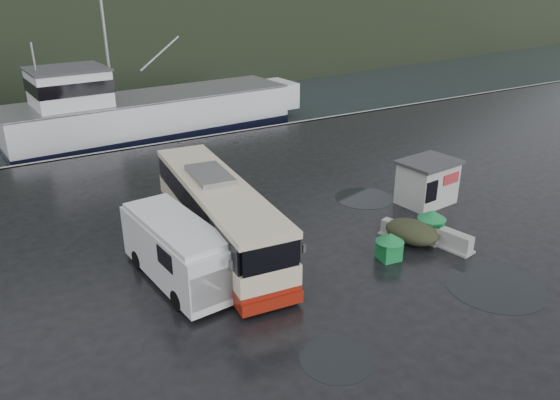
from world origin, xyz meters
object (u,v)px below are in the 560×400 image
ticket_kiosk (425,203)px  jersey_barrier_b (395,236)px  white_van (179,280)px  jersey_barrier_c (454,249)px  coach_bus (220,246)px  fishing_trawler (153,119)px  jersey_barrier_a (426,240)px  waste_bin_right (430,236)px  dome_tent (411,241)px  waste_bin_left (388,259)px

ticket_kiosk → jersey_barrier_b: ticket_kiosk is taller
white_van → jersey_barrier_c: (12.11, -3.97, 0.00)m
coach_bus → fishing_trawler: size_ratio=0.42×
jersey_barrier_a → ticket_kiosk: bearing=46.6°
fishing_trawler → waste_bin_right: bearing=-84.8°
dome_tent → jersey_barrier_a: dome_tent is taller
jersey_barrier_a → fishing_trawler: (-4.06, 28.94, 0.00)m
waste_bin_right → fishing_trawler: 29.05m
white_van → fishing_trawler: (7.60, 26.31, 0.00)m
waste_bin_left → fishing_trawler: size_ratio=0.05×
dome_tent → jersey_barrier_c: size_ratio=1.56×
waste_bin_left → white_van: bearing=160.6°
jersey_barrier_b → fishing_trawler: bearing=96.2°
coach_bus → waste_bin_left: coach_bus is taller
coach_bus → jersey_barrier_b: (7.87, -3.41, 0.00)m
jersey_barrier_c → waste_bin_right: bearing=90.3°
coach_bus → waste_bin_right: 10.28m
jersey_barrier_b → dome_tent: bearing=-70.5°
waste_bin_left → waste_bin_right: 3.35m
dome_tent → ticket_kiosk: 5.08m
coach_bus → ticket_kiosk: size_ratio=3.82×
jersey_barrier_a → jersey_barrier_b: bearing=133.4°
jersey_barrier_b → fishing_trawler: 28.01m
jersey_barrier_a → jersey_barrier_c: jersey_barrier_c is taller
waste_bin_right → dome_tent: (-1.19, 0.04, 0.00)m
dome_tent → waste_bin_left: bearing=-159.8°
coach_bus → jersey_barrier_c: 11.04m
white_van → waste_bin_left: bearing=-24.8°
ticket_kiosk → jersey_barrier_b: (-4.27, -2.34, 0.00)m
ticket_kiosk → jersey_barrier_c: size_ratio=1.87×
waste_bin_right → jersey_barrier_c: size_ratio=0.82×
jersey_barrier_c → fishing_trawler: size_ratio=0.06×
waste_bin_left → jersey_barrier_b: (1.79, 1.58, 0.00)m
coach_bus → jersey_barrier_c: coach_bus is taller
jersey_barrier_c → jersey_barrier_a: bearing=108.7°
waste_bin_right → jersey_barrier_a: 0.51m
white_van → ticket_kiosk: size_ratio=2.07×
waste_bin_left → jersey_barrier_a: 2.87m
dome_tent → jersey_barrier_a: (0.74, -0.28, 0.00)m
jersey_barrier_b → fishing_trawler: size_ratio=0.05×
coach_bus → dome_tent: (8.16, -4.22, 0.00)m
jersey_barrier_a → fishing_trawler: bearing=98.0°
coach_bus → white_van: bearing=-140.5°
waste_bin_left → fishing_trawler: bearing=92.4°
coach_bus → waste_bin_right: (9.35, -4.26, 0.00)m
white_van → dome_tent: size_ratio=2.48×
ticket_kiosk → jersey_barrier_a: (-3.24, -3.43, 0.00)m
white_van → waste_bin_right: size_ratio=4.74×
white_van → ticket_kiosk: bearing=-2.3°
jersey_barrier_b → coach_bus: bearing=156.6°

